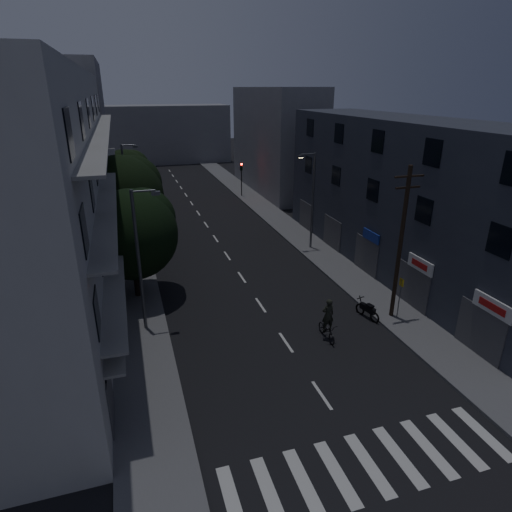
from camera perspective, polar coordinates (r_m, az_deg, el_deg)
ground at (r=39.96m, az=-5.56°, el=2.55°), size 160.00×160.00×0.00m
sidewalk_left at (r=39.23m, az=-16.34°, el=1.50°), size 3.00×90.00×0.15m
sidewalk_right at (r=42.00m, az=4.50°, el=3.64°), size 3.00×90.00×0.15m
crosswalk at (r=18.04m, az=14.81°, el=-25.28°), size 10.90×3.00×0.01m
lane_markings at (r=45.82m, az=-7.21°, el=4.98°), size 0.15×60.50×0.01m
building_left at (r=30.96m, az=-25.57°, el=8.37°), size 7.00×36.00×14.00m
building_right at (r=33.38m, az=19.15°, el=7.46°), size 6.19×28.00×11.00m
building_far_left at (r=60.42m, az=-22.36°, el=15.33°), size 6.00×20.00×16.00m
building_far_right at (r=57.82m, az=2.59°, el=15.14°), size 6.00×20.00×13.00m
building_far_end at (r=82.78m, az=-12.51°, el=15.58°), size 24.00×8.00×10.00m
tree_near at (r=27.92m, az=-16.13°, el=3.25°), size 5.75×5.75×7.09m
tree_mid at (r=35.48m, az=-17.38°, el=7.92°), size 6.53×6.53×8.04m
tree_far at (r=49.04m, az=-16.98°, el=10.54°), size 5.42×5.42×6.70m
traffic_signal_far_right at (r=54.20m, az=-1.96°, el=11.08°), size 0.28×0.37×4.10m
traffic_signal_far_left at (r=53.84m, az=-16.42°, el=10.16°), size 0.28×0.37×4.10m
street_lamp_left_near at (r=23.71m, az=-15.16°, el=0.13°), size 1.51×0.25×8.00m
street_lamp_right at (r=35.77m, az=7.43°, el=7.87°), size 1.51×0.25×8.00m
street_lamp_left_far at (r=42.51m, az=-16.84°, el=9.32°), size 1.51×0.25×8.00m
utility_pole at (r=25.45m, az=18.74°, el=1.85°), size 1.80×0.24×9.00m
bus_stop_sign at (r=26.39m, az=18.69°, el=-4.46°), size 0.06×0.35×2.52m
motorcycle at (r=26.71m, az=14.64°, el=-7.04°), size 0.72×1.89×1.23m
cyclist at (r=24.03m, az=9.47°, el=-9.11°), size 0.71×1.92×2.43m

